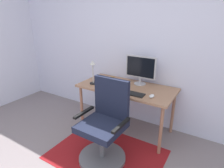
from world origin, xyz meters
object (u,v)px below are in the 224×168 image
object	(u,v)px
computer_mouse	(152,96)
desk_lamp	(93,69)
keyboard	(129,93)
office_chair	(105,130)
desk	(126,91)
coffee_cup	(112,80)
monitor	(141,68)
cell_phone	(98,78)

from	to	relation	value
computer_mouse	desk_lamp	distance (m)	0.98
keyboard	office_chair	size ratio (longest dim) A/B	0.42
desk	office_chair	xyz separation A→B (m)	(0.08, -0.71, -0.25)
keyboard	coffee_cup	xyz separation A→B (m)	(-0.41, 0.24, 0.04)
monitor	coffee_cup	world-z (taller)	monitor
computer_mouse	monitor	bearing A→B (deg)	131.44
monitor	coffee_cup	bearing A→B (deg)	-155.30
keyboard	coffee_cup	world-z (taller)	coffee_cup
coffee_cup	desk_lamp	xyz separation A→B (m)	(-0.23, -0.18, 0.19)
keyboard	computer_mouse	size ratio (longest dim) A/B	4.13
office_chair	desk_lamp	bearing A→B (deg)	137.31
desk	keyboard	size ratio (longest dim) A/B	3.30
monitor	desk_lamp	distance (m)	0.72
cell_phone	office_chair	xyz separation A→B (m)	(0.65, -0.79, -0.32)
desk	coffee_cup	bearing A→B (deg)	174.62
keyboard	cell_phone	bearing A→B (deg)	158.37
desk_lamp	computer_mouse	bearing A→B (deg)	-0.80
monitor	office_chair	world-z (taller)	monitor
desk	coffee_cup	world-z (taller)	coffee_cup
monitor	cell_phone	xyz separation A→B (m)	(-0.70, -0.13, -0.25)
desk	keyboard	distance (m)	0.27
desk	cell_phone	bearing A→B (deg)	172.64
computer_mouse	coffee_cup	world-z (taller)	coffee_cup
keyboard	cell_phone	distance (m)	0.78
coffee_cup	keyboard	bearing A→B (deg)	-29.86
coffee_cup	office_chair	xyz separation A→B (m)	(0.34, -0.74, -0.36)
keyboard	office_chair	world-z (taller)	office_chair
desk_lamp	desk	bearing A→B (deg)	17.79
monitor	office_chair	xyz separation A→B (m)	(-0.05, -0.92, -0.57)
office_chair	cell_phone	bearing A→B (deg)	131.00
computer_mouse	desk_lamp	size ratio (longest dim) A/B	0.28
cell_phone	desk_lamp	bearing A→B (deg)	-91.88
computer_mouse	desk_lamp	xyz separation A→B (m)	(-0.95, 0.01, 0.22)
monitor	computer_mouse	bearing A→B (deg)	-48.56
office_chair	desk	bearing A→B (deg)	97.47
desk	office_chair	world-z (taller)	office_chair
monitor	cell_phone	size ratio (longest dim) A/B	3.38
desk	cell_phone	size ratio (longest dim) A/B	10.13
coffee_cup	cell_phone	world-z (taller)	coffee_cup
cell_phone	desk_lamp	distance (m)	0.34
monitor	computer_mouse	world-z (taller)	monitor
cell_phone	office_chair	bearing A→B (deg)	-71.10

